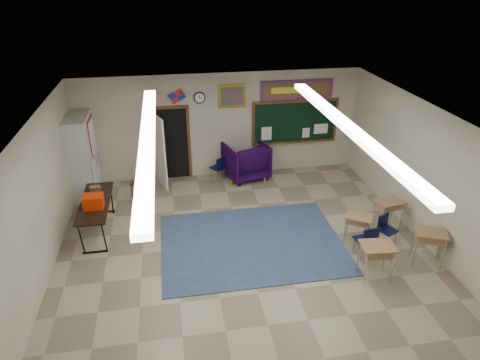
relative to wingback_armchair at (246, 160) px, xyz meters
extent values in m
plane|color=gray|center=(-0.68, -4.15, -0.53)|extent=(9.00, 9.00, 0.00)
cube|color=beige|center=(-0.68, 0.35, 0.97)|extent=(8.00, 0.04, 3.00)
cube|color=beige|center=(-4.68, -4.15, 0.97)|extent=(0.04, 9.00, 3.00)
cube|color=beige|center=(3.32, -4.15, 0.97)|extent=(0.04, 9.00, 3.00)
cube|color=silver|center=(-0.68, -4.15, 2.47)|extent=(8.00, 9.00, 0.04)
cube|color=#384A6B|center=(-0.48, -3.35, -0.52)|extent=(4.00, 3.00, 0.02)
cube|color=black|center=(-2.08, 0.34, 0.52)|extent=(0.95, 0.04, 2.10)
cube|color=silver|center=(-2.43, -0.10, 0.50)|extent=(0.35, 0.86, 2.05)
cube|color=#533317|center=(1.52, 0.32, 0.97)|extent=(2.55, 0.05, 1.30)
cube|color=black|center=(1.52, 0.30, 0.97)|extent=(2.40, 0.03, 1.15)
cube|color=#533317|center=(1.52, 0.26, 0.37)|extent=(2.40, 0.12, 0.04)
cube|color=red|center=(1.52, 0.32, 1.92)|extent=(2.10, 0.04, 0.55)
cube|color=brown|center=(1.52, 0.31, 1.92)|extent=(1.90, 0.03, 0.40)
cube|color=#A88A20|center=(-0.33, 0.32, 1.82)|extent=(0.75, 0.05, 0.65)
cube|color=#A51466|center=(-0.33, 0.30, 1.82)|extent=(0.62, 0.03, 0.52)
cylinder|color=black|center=(-1.23, 0.32, 1.82)|extent=(0.32, 0.05, 0.32)
cylinder|color=white|center=(-1.23, 0.30, 1.82)|extent=(0.26, 0.02, 0.26)
cube|color=#B9B8B3|center=(-4.40, -0.30, 0.57)|extent=(0.55, 1.25, 2.20)
imported|color=black|center=(0.00, 0.00, 0.00)|extent=(1.39, 1.41, 1.05)
cube|color=#926944|center=(1.84, -3.70, 0.14)|extent=(0.72, 0.68, 0.04)
cube|color=brown|center=(1.84, -3.70, 0.05)|extent=(0.62, 0.58, 0.11)
cube|color=#926944|center=(2.78, -3.26, 0.19)|extent=(0.67, 0.53, 0.04)
cube|color=brown|center=(2.78, -3.26, 0.08)|extent=(0.58, 0.45, 0.12)
cube|color=#926944|center=(1.68, -4.91, 0.23)|extent=(0.69, 0.54, 0.04)
cube|color=brown|center=(1.68, -4.91, 0.12)|extent=(0.59, 0.46, 0.13)
cube|color=#926944|center=(2.96, -4.65, 0.22)|extent=(0.77, 0.69, 0.04)
cube|color=brown|center=(2.96, -4.65, 0.11)|extent=(0.67, 0.59, 0.13)
cube|color=black|center=(-3.89, -2.27, 0.24)|extent=(0.64, 1.93, 0.05)
cube|color=red|center=(-3.87, -2.53, 0.42)|extent=(0.43, 0.32, 0.30)
cylinder|color=#462515|center=(-3.07, -0.96, 0.03)|extent=(0.32, 0.32, 0.04)
torus|color=#462515|center=(-3.07, -0.96, -0.34)|extent=(0.27, 0.27, 0.02)
camera|label=1|loc=(-2.09, -11.12, 5.05)|focal=32.00mm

